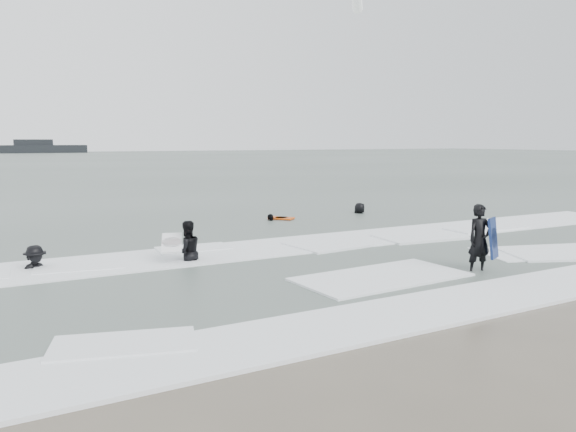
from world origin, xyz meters
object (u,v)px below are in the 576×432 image
surfer_breaker (36,271)px  surfer_right_near (271,222)px  surfer_right_far (360,215)px  surfer_wading (187,263)px  vessel_horizon (34,148)px  surfer_centre (478,274)px

surfer_breaker → surfer_right_near: 9.88m
surfer_breaker → surfer_right_far: bearing=2.6°
surfer_wading → surfer_right_near: bearing=-137.3°
surfer_right_near → surfer_right_far: (4.30, 0.15, 0.00)m
surfer_wading → surfer_right_far: (9.46, 5.65, 0.00)m
surfer_wading → vessel_horizon: bearing=-96.8°
surfer_wading → surfer_right_far: size_ratio=0.99×
surfer_wading → surfer_breaker: 3.61m
surfer_breaker → surfer_right_near: size_ratio=1.01×
surfer_right_far → surfer_wading: bearing=12.0°
surfer_wading → vessel_horizon: vessel_horizon is taller
surfer_centre → surfer_wading: (-5.67, 4.42, 0.00)m
surfer_wading → surfer_right_near: surfer_wading is taller
surfer_centre → surfer_breaker: surfer_centre is taller
surfer_breaker → surfer_right_far: surfer_right_far is taller
surfer_wading → vessel_horizon: size_ratio=0.07×
surfer_centre → surfer_right_far: (3.78, 10.07, 0.00)m
surfer_centre → vessel_horizon: bearing=99.7°
surfer_wading → surfer_right_near: (5.16, 5.50, 0.00)m
surfer_centre → vessel_horizon: vessel_horizon is taller
surfer_right_near → vessel_horizon: (1.42, 136.37, 1.28)m
surfer_centre → surfer_right_near: size_ratio=1.14×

